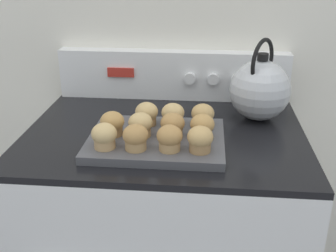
{
  "coord_description": "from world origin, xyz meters",
  "views": [
    {
      "loc": [
        0.11,
        -0.77,
        1.42
      ],
      "look_at": [
        0.02,
        0.23,
        0.99
      ],
      "focal_mm": 45.0,
      "sensor_mm": 36.0,
      "label": 1
    }
  ],
  "objects_px": {
    "muffin_pan": "(157,140)",
    "muffin_r1_c0": "(112,124)",
    "tea_kettle": "(260,89)",
    "muffin_r1_c1": "(141,125)",
    "muffin_r0_c1": "(136,137)",
    "muffin_r0_c2": "(170,138)",
    "muffin_r1_c3": "(202,127)",
    "muffin_r2_c3": "(203,116)",
    "muffin_r2_c1": "(147,114)",
    "muffin_r0_c0": "(104,136)",
    "muffin_r2_c2": "(173,115)",
    "muffin_r0_c3": "(200,139)",
    "muffin_r1_c2": "(173,125)"
  },
  "relations": [
    {
      "from": "muffin_pan",
      "to": "muffin_r1_c0",
      "type": "relative_size",
      "value": 5.49
    },
    {
      "from": "muffin_pan",
      "to": "tea_kettle",
      "type": "relative_size",
      "value": 1.45
    },
    {
      "from": "muffin_pan",
      "to": "muffin_r1_c1",
      "type": "height_order",
      "value": "muffin_r1_c1"
    },
    {
      "from": "muffin_r0_c1",
      "to": "muffin_r0_c2",
      "type": "distance_m",
      "value": 0.08
    },
    {
      "from": "muffin_r1_c1",
      "to": "muffin_r1_c3",
      "type": "distance_m",
      "value": 0.16
    },
    {
      "from": "muffin_r1_c3",
      "to": "muffin_r2_c3",
      "type": "relative_size",
      "value": 1.0
    },
    {
      "from": "muffin_r0_c2",
      "to": "muffin_r2_c3",
      "type": "relative_size",
      "value": 1.0
    },
    {
      "from": "muffin_r2_c1",
      "to": "muffin_r0_c0",
      "type": "bearing_deg",
      "value": -117.93
    },
    {
      "from": "muffin_r1_c3",
      "to": "muffin_r2_c2",
      "type": "bearing_deg",
      "value": 138.03
    },
    {
      "from": "muffin_r2_c1",
      "to": "muffin_r2_c2",
      "type": "bearing_deg",
      "value": -0.52
    },
    {
      "from": "muffin_r1_c1",
      "to": "muffin_r2_c1",
      "type": "height_order",
      "value": "same"
    },
    {
      "from": "muffin_pan",
      "to": "muffin_r2_c1",
      "type": "xyz_separation_m",
      "value": [
        -0.04,
        0.08,
        0.04
      ]
    },
    {
      "from": "muffin_r2_c1",
      "to": "muffin_r2_c3",
      "type": "height_order",
      "value": "same"
    },
    {
      "from": "muffin_r0_c0",
      "to": "muffin_r2_c3",
      "type": "xyz_separation_m",
      "value": [
        0.24,
        0.16,
        0.0
      ]
    },
    {
      "from": "muffin_r1_c0",
      "to": "muffin_r2_c3",
      "type": "xyz_separation_m",
      "value": [
        0.23,
        0.08,
        0.0
      ]
    },
    {
      "from": "muffin_r1_c1",
      "to": "muffin_r0_c3",
      "type": "bearing_deg",
      "value": -25.3
    },
    {
      "from": "muffin_r1_c0",
      "to": "muffin_r2_c3",
      "type": "height_order",
      "value": "same"
    },
    {
      "from": "muffin_r0_c0",
      "to": "tea_kettle",
      "type": "xyz_separation_m",
      "value": [
        0.4,
        0.28,
        0.04
      ]
    },
    {
      "from": "muffin_r1_c0",
      "to": "tea_kettle",
      "type": "relative_size",
      "value": 0.26
    },
    {
      "from": "muffin_r1_c3",
      "to": "muffin_r2_c3",
      "type": "height_order",
      "value": "same"
    },
    {
      "from": "muffin_r0_c0",
      "to": "muffin_r1_c2",
      "type": "relative_size",
      "value": 1.0
    },
    {
      "from": "tea_kettle",
      "to": "muffin_pan",
      "type": "bearing_deg",
      "value": -144.14
    },
    {
      "from": "muffin_r0_c0",
      "to": "muffin_r0_c1",
      "type": "distance_m",
      "value": 0.08
    },
    {
      "from": "muffin_r1_c3",
      "to": "muffin_r0_c3",
      "type": "bearing_deg",
      "value": -92.62
    },
    {
      "from": "muffin_r1_c1",
      "to": "muffin_r2_c2",
      "type": "xyz_separation_m",
      "value": [
        0.08,
        0.08,
        0.0
      ]
    },
    {
      "from": "tea_kettle",
      "to": "muffin_r0_c2",
      "type": "bearing_deg",
      "value": -130.76
    },
    {
      "from": "muffin_pan",
      "to": "muffin_r2_c3",
      "type": "relative_size",
      "value": 5.49
    },
    {
      "from": "muffin_r2_c1",
      "to": "muffin_r2_c2",
      "type": "distance_m",
      "value": 0.07
    },
    {
      "from": "muffin_r1_c0",
      "to": "muffin_r0_c2",
      "type": "bearing_deg",
      "value": -25.58
    },
    {
      "from": "muffin_r0_c1",
      "to": "tea_kettle",
      "type": "xyz_separation_m",
      "value": [
        0.33,
        0.28,
        0.04
      ]
    },
    {
      "from": "muffin_r0_c1",
      "to": "muffin_r2_c2",
      "type": "xyz_separation_m",
      "value": [
        0.08,
        0.16,
        0.0
      ]
    },
    {
      "from": "muffin_r0_c1",
      "to": "muffin_r0_c2",
      "type": "xyz_separation_m",
      "value": [
        0.08,
        0.0,
        0.0
      ]
    },
    {
      "from": "muffin_r1_c3",
      "to": "tea_kettle",
      "type": "height_order",
      "value": "tea_kettle"
    },
    {
      "from": "muffin_r0_c2",
      "to": "muffin_r0_c0",
      "type": "bearing_deg",
      "value": -178.98
    },
    {
      "from": "muffin_r0_c1",
      "to": "muffin_r1_c3",
      "type": "xyz_separation_m",
      "value": [
        0.16,
        0.08,
        0.0
      ]
    },
    {
      "from": "muffin_r1_c0",
      "to": "muffin_r2_c1",
      "type": "height_order",
      "value": "same"
    },
    {
      "from": "muffin_r0_c2",
      "to": "muffin_r2_c3",
      "type": "height_order",
      "value": "same"
    },
    {
      "from": "muffin_r1_c0",
      "to": "muffin_r1_c1",
      "type": "relative_size",
      "value": 1.0
    },
    {
      "from": "muffin_r1_c2",
      "to": "tea_kettle",
      "type": "distance_m",
      "value": 0.32
    },
    {
      "from": "muffin_r2_c2",
      "to": "muffin_r0_c3",
      "type": "bearing_deg",
      "value": -62.62
    },
    {
      "from": "muffin_r1_c0",
      "to": "muffin_r1_c3",
      "type": "distance_m",
      "value": 0.23
    },
    {
      "from": "tea_kettle",
      "to": "muffin_r1_c3",
      "type": "bearing_deg",
      "value": -129.1
    },
    {
      "from": "muffin_r1_c1",
      "to": "muffin_r1_c3",
      "type": "xyz_separation_m",
      "value": [
        0.16,
        0.0,
        0.0
      ]
    },
    {
      "from": "muffin_r1_c2",
      "to": "muffin_r2_c1",
      "type": "distance_m",
      "value": 0.11
    },
    {
      "from": "muffin_r0_c3",
      "to": "muffin_r1_c0",
      "type": "relative_size",
      "value": 1.0
    },
    {
      "from": "muffin_r0_c3",
      "to": "muffin_r1_c2",
      "type": "bearing_deg",
      "value": 133.02
    },
    {
      "from": "muffin_r0_c3",
      "to": "tea_kettle",
      "type": "relative_size",
      "value": 0.26
    },
    {
      "from": "muffin_r0_c3",
      "to": "muffin_r1_c2",
      "type": "xyz_separation_m",
      "value": [
        -0.07,
        0.08,
        0.0
      ]
    },
    {
      "from": "muffin_r1_c1",
      "to": "muffin_r2_c2",
      "type": "relative_size",
      "value": 1.0
    },
    {
      "from": "muffin_r2_c1",
      "to": "tea_kettle",
      "type": "bearing_deg",
      "value": 21.85
    }
  ]
}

